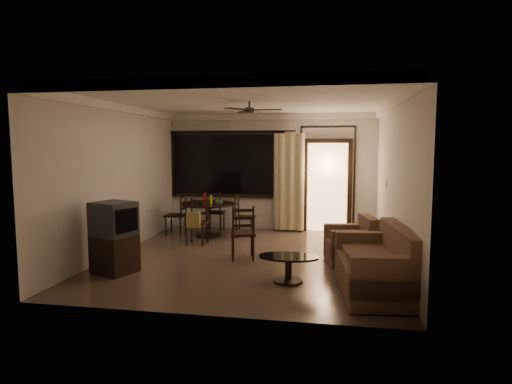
% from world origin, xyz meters
% --- Properties ---
extents(ground, '(5.50, 5.50, 0.00)m').
position_xyz_m(ground, '(0.00, 0.00, 0.00)').
color(ground, '#7F6651').
rests_on(ground, ground).
extents(room_shell, '(5.50, 6.70, 5.50)m').
position_xyz_m(room_shell, '(0.59, 1.77, 1.83)').
color(room_shell, beige).
rests_on(room_shell, ground).
extents(dining_table, '(1.20, 1.20, 0.97)m').
position_xyz_m(dining_table, '(-1.27, 1.71, 0.59)').
color(dining_table, black).
rests_on(dining_table, ground).
extents(dining_chair_west, '(0.42, 0.42, 0.95)m').
position_xyz_m(dining_chair_west, '(-2.04, 1.70, 0.28)').
color(dining_chair_west, black).
rests_on(dining_chair_west, ground).
extents(dining_chair_east, '(0.42, 0.42, 0.95)m').
position_xyz_m(dining_chair_east, '(-0.44, 1.71, 0.28)').
color(dining_chair_east, black).
rests_on(dining_chair_east, ground).
extents(dining_chair_south, '(0.42, 0.48, 0.95)m').
position_xyz_m(dining_chair_south, '(-1.27, 0.85, 0.31)').
color(dining_chair_south, black).
rests_on(dining_chair_south, ground).
extents(dining_chair_north, '(0.42, 0.42, 0.95)m').
position_xyz_m(dining_chair_north, '(-1.28, 2.29, 0.28)').
color(dining_chair_north, black).
rests_on(dining_chair_north, ground).
extents(tv_cabinet, '(0.74, 0.71, 1.14)m').
position_xyz_m(tv_cabinet, '(-1.94, -1.30, 0.57)').
color(tv_cabinet, black).
rests_on(tv_cabinet, ground).
extents(sofa, '(1.06, 1.77, 0.90)m').
position_xyz_m(sofa, '(2.12, -1.56, 0.36)').
color(sofa, '#492221').
rests_on(sofa, ground).
extents(armchair, '(0.93, 0.93, 0.80)m').
position_xyz_m(armchair, '(1.84, -0.05, 0.33)').
color(armchair, '#492221').
rests_on(armchair, ground).
extents(coffee_table, '(0.90, 0.54, 0.39)m').
position_xyz_m(coffee_table, '(0.84, -1.29, 0.26)').
color(coffee_table, black).
rests_on(coffee_table, ground).
extents(side_chair, '(0.54, 0.54, 0.98)m').
position_xyz_m(side_chair, '(-0.10, -0.15, 0.29)').
color(side_chair, black).
rests_on(side_chair, ground).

